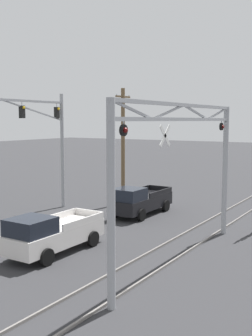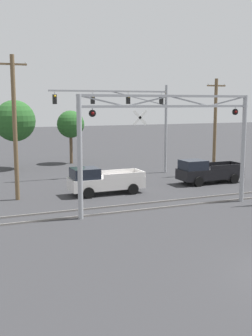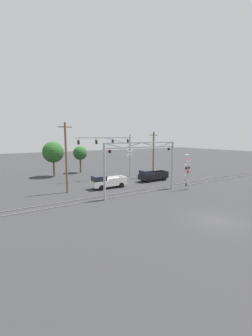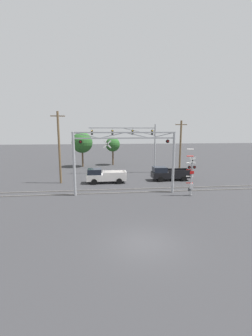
% 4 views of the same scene
% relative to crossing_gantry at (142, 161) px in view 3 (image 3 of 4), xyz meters
% --- Properties ---
extents(ground_plane, '(200.00, 200.00, 0.00)m').
position_rel_crossing_gantry_xyz_m(ground_plane, '(0.01, -11.07, -4.41)').
color(ground_plane, '#303033').
extents(rail_track_near, '(80.00, 0.08, 0.10)m').
position_rel_crossing_gantry_xyz_m(rail_track_near, '(0.01, 0.28, -4.36)').
color(rail_track_near, gray).
rests_on(rail_track_near, ground_plane).
extents(rail_track_far, '(80.00, 0.08, 0.10)m').
position_rel_crossing_gantry_xyz_m(rail_track_far, '(0.01, 1.72, -4.36)').
color(rail_track_far, gray).
rests_on(rail_track_far, ground_plane).
extents(crossing_gantry, '(11.08, 0.30, 6.78)m').
position_rel_crossing_gantry_xyz_m(crossing_gantry, '(0.00, 0.00, 0.00)').
color(crossing_gantry, '#9EA0A5').
rests_on(crossing_gantry, ground_plane).
extents(crossing_signal_mast, '(1.08, 0.35, 5.06)m').
position_rel_crossing_gantry_xyz_m(crossing_signal_mast, '(6.90, -1.50, -2.37)').
color(crossing_signal_mast, '#9EA0A5').
rests_on(crossing_signal_mast, ground_plane).
extents(traffic_signal_span, '(10.71, 0.39, 7.87)m').
position_rel_crossing_gantry_xyz_m(traffic_signal_span, '(3.51, 11.95, 1.08)').
color(traffic_signal_span, '#9EA0A5').
rests_on(traffic_signal_span, ground_plane).
extents(pickup_truck_lead, '(5.22, 2.10, 1.92)m').
position_rel_crossing_gantry_xyz_m(pickup_truck_lead, '(-2.16, 5.49, -3.48)').
color(pickup_truck_lead, silver).
rests_on(pickup_truck_lead, ground_plane).
extents(pickup_truck_following, '(5.28, 2.10, 1.92)m').
position_rel_crossing_gantry_xyz_m(pickup_truck_following, '(6.80, 6.08, -3.48)').
color(pickup_truck_following, black).
rests_on(pickup_truck_following, ground_plane).
extents(utility_pole_left, '(1.80, 0.28, 9.31)m').
position_rel_crossing_gantry_xyz_m(utility_pole_left, '(-7.91, 6.02, 0.39)').
color(utility_pole_left, brown).
rests_on(utility_pole_left, ground_plane).
extents(utility_pole_right, '(1.80, 0.28, 8.35)m').
position_rel_crossing_gantry_xyz_m(utility_pole_right, '(9.43, 9.00, -0.10)').
color(utility_pole_right, brown).
rests_on(utility_pole_right, ground_plane).
extents(background_tree_beyond_span, '(2.83, 2.83, 5.52)m').
position_rel_crossing_gantry_xyz_m(background_tree_beyond_span, '(-0.15, 20.95, -0.34)').
color(background_tree_beyond_span, brown).
rests_on(background_tree_beyond_span, ground_plane).
extents(background_tree_far_left_verge, '(3.92, 3.92, 6.58)m').
position_rel_crossing_gantry_xyz_m(background_tree_far_left_verge, '(-6.03, 19.38, 0.19)').
color(background_tree_far_left_verge, brown).
rests_on(background_tree_far_left_verge, ground_plane).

